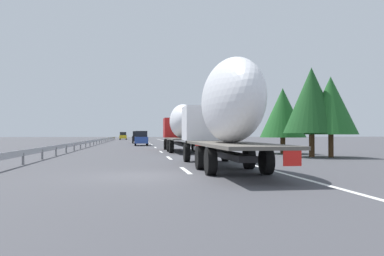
{
  "coord_description": "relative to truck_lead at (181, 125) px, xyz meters",
  "views": [
    {
      "loc": [
        -14.73,
        0.26,
        1.58
      ],
      "look_at": [
        15.27,
        -3.94,
        2.01
      ],
      "focal_mm": 36.74,
      "sensor_mm": 36.0,
      "label": 1
    }
  ],
  "objects": [
    {
      "name": "tree_0",
      "position": [
        61.52,
        -6.76,
        1.39
      ],
      "size": [
        3.24,
        3.24,
        6.1
      ],
      "color": "#472D19",
      "rests_on": "ground_plane"
    },
    {
      "name": "lane_stripe_5",
      "position": [
        29.83,
        1.8,
        -2.31
      ],
      "size": [
        3.2,
        0.2,
        0.01
      ],
      "primitive_type": "cube",
      "color": "white",
      "rests_on": "ground_plane"
    },
    {
      "name": "lane_stripe_8",
      "position": [
        68.37,
        1.8,
        -2.31
      ],
      "size": [
        3.2,
        0.2,
        0.01
      ],
      "primitive_type": "cube",
      "color": "white",
      "rests_on": "ground_plane"
    },
    {
      "name": "lane_stripe_6",
      "position": [
        38.07,
        1.8,
        -2.31
      ],
      "size": [
        3.2,
        0.2,
        0.01
      ],
      "primitive_type": "cube",
      "color": "white",
      "rests_on": "ground_plane"
    },
    {
      "name": "car_white_van",
      "position": [
        53.73,
        3.52,
        -1.34
      ],
      "size": [
        4.54,
        1.76,
        1.95
      ],
      "color": "white",
      "rests_on": "ground_plane"
    },
    {
      "name": "lane_stripe_2",
      "position": [
        -0.57,
        1.8,
        -2.31
      ],
      "size": [
        3.2,
        0.2,
        0.01
      ],
      "primitive_type": "cube",
      "color": "white",
      "rests_on": "ground_plane"
    },
    {
      "name": "car_yellow_coupe",
      "position": [
        66.81,
        7.35,
        -1.34
      ],
      "size": [
        4.43,
        1.77,
        1.95
      ],
      "color": "gold",
      "rests_on": "ground_plane"
    },
    {
      "name": "tree_2",
      "position": [
        6.97,
        -7.08,
        1.63
      ],
      "size": [
        2.75,
        2.75,
        6.3
      ],
      "color": "#472D19",
      "rests_on": "ground_plane"
    },
    {
      "name": "lane_stripe_4",
      "position": [
        20.93,
        1.8,
        -2.31
      ],
      "size": [
        3.2,
        0.2,
        0.01
      ],
      "primitive_type": "cube",
      "color": "white",
      "rests_on": "ground_plane"
    },
    {
      "name": "lane_stripe_0",
      "position": [
        -17.8,
        1.8,
        -2.31
      ],
      "size": [
        3.2,
        0.2,
        0.01
      ],
      "primitive_type": "cube",
      "color": "white",
      "rests_on": "ground_plane"
    },
    {
      "name": "lane_stripe_9",
      "position": [
        71.61,
        1.8,
        -2.31
      ],
      "size": [
        3.2,
        0.2,
        0.01
      ],
      "primitive_type": "cube",
      "color": "white",
      "rests_on": "ground_plane"
    },
    {
      "name": "lane_stripe_7",
      "position": [
        40.93,
        1.8,
        -2.31
      ],
      "size": [
        3.2,
        0.2,
        0.01
      ],
      "primitive_type": "cube",
      "color": "white",
      "rests_on": "ground_plane"
    },
    {
      "name": "edge_line_right",
      "position": [
        25.2,
        -1.9,
        -2.31
      ],
      "size": [
        110.0,
        0.2,
        0.01
      ],
      "primitive_type": "cube",
      "color": "white",
      "rests_on": "ground_plane"
    },
    {
      "name": "car_blue_sedan",
      "position": [
        17.4,
        3.31,
        -1.36
      ],
      "size": [
        4.38,
        1.74,
        1.92
      ],
      "color": "#28479E",
      "rests_on": "ground_plane"
    },
    {
      "name": "guardrail_median",
      "position": [
        23.2,
        9.6,
        -1.74
      ],
      "size": [
        94.0,
        0.1,
        0.76
      ],
      "color": "#9EA0A5",
      "rests_on": "ground_plane"
    },
    {
      "name": "truck_trailing",
      "position": [
        -17.47,
        0.0,
        0.29
      ],
      "size": [
        13.31,
        2.55,
        4.68
      ],
      "color": "silver",
      "rests_on": "ground_plane"
    },
    {
      "name": "tree_4",
      "position": [
        -9.44,
        -7.82,
        1.51
      ],
      "size": [
        3.78,
        3.78,
        6.06
      ],
      "color": "#472D19",
      "rests_on": "ground_plane"
    },
    {
      "name": "tree_1",
      "position": [
        -4.86,
        -7.54,
        0.9
      ],
      "size": [
        3.61,
        3.61,
        5.18
      ],
      "color": "#472D19",
      "rests_on": "ground_plane"
    },
    {
      "name": "ground_plane",
      "position": [
        20.2,
        3.6,
        -2.31
      ],
      "size": [
        260.0,
        260.0,
        0.0
      ],
      "primitive_type": "plane",
      "color": "#424247"
    },
    {
      "name": "car_black_suv",
      "position": [
        30.27,
        3.73,
        -1.34
      ],
      "size": [
        4.08,
        1.86,
        1.96
      ],
      "color": "black",
      "rests_on": "ground_plane"
    },
    {
      "name": "road_sign",
      "position": [
        20.93,
        -3.1,
        -0.22
      ],
      "size": [
        0.1,
        0.9,
        3.01
      ],
      "color": "gray",
      "rests_on": "ground_plane"
    },
    {
      "name": "lane_stripe_1",
      "position": [
        -9.15,
        1.8,
        -2.31
      ],
      "size": [
        3.2,
        0.2,
        0.01
      ],
      "primitive_type": "cube",
      "color": "white",
      "rests_on": "ground_plane"
    },
    {
      "name": "tree_3",
      "position": [
        -9.89,
        -8.96,
        1.14
      ],
      "size": [
        3.52,
        3.52,
        5.41
      ],
      "color": "#472D19",
      "rests_on": "ground_plane"
    },
    {
      "name": "lane_stripe_3",
      "position": [
        10.32,
        1.8,
        -2.31
      ],
      "size": [
        3.2,
        0.2,
        0.01
      ],
      "primitive_type": "cube",
      "color": "white",
      "rests_on": "ground_plane"
    },
    {
      "name": "truck_lead",
      "position": [
        0.0,
        0.0,
        0.0
      ],
      "size": [
        12.03,
        2.55,
        4.07
      ],
      "color": "#B21919",
      "rests_on": "ground_plane"
    }
  ]
}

